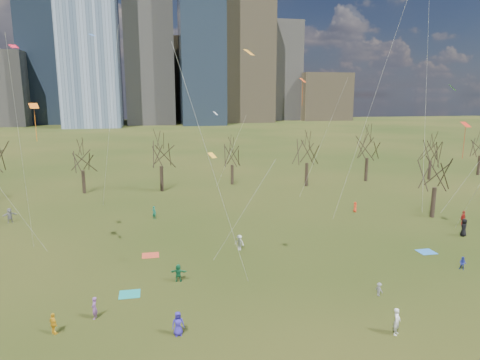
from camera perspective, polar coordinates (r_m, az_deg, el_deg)
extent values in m
plane|color=black|center=(32.89, 4.40, -16.18)|extent=(500.00, 500.00, 0.00)
cube|color=slate|center=(235.24, -12.14, 18.95)|extent=(24.00, 24.00, 95.00)
cube|color=#384C66|center=(227.63, -5.20, 20.68)|extent=(22.00, 22.00, 105.00)
cube|color=#726347|center=(249.64, 0.74, 16.07)|extent=(28.00, 28.00, 72.00)
cube|color=#384C66|center=(253.94, -24.17, 14.25)|extent=(25.00, 25.00, 65.00)
cube|color=slate|center=(269.96, 5.38, 14.18)|extent=(22.00, 22.00, 58.00)
cube|color=#726347|center=(268.48, -9.05, 13.04)|extent=(30.00, 30.00, 48.00)
cube|color=#726347|center=(273.26, 10.75, 10.85)|extent=(30.00, 28.00, 28.00)
cylinder|color=black|center=(71.10, -20.13, -0.24)|extent=(0.52, 0.52, 3.60)
cylinder|color=black|center=(69.27, -10.40, 0.17)|extent=(0.54, 0.54, 4.05)
cylinder|color=black|center=(73.47, -1.06, 0.72)|extent=(0.51, 0.51, 3.38)
cylinder|color=black|center=(72.80, 8.85, 0.73)|extent=(0.54, 0.54, 3.96)
cylinder|color=black|center=(79.50, 16.48, 1.35)|extent=(0.54, 0.54, 4.14)
cylinder|color=black|center=(85.02, 23.95, 1.24)|extent=(0.52, 0.52, 3.51)
cylinder|color=black|center=(93.96, 29.22, 1.71)|extent=(0.53, 0.53, 3.74)
cylinder|color=black|center=(58.86, 24.36, -2.74)|extent=(0.53, 0.53, 3.83)
cube|color=teal|center=(35.26, -14.50, -14.51)|extent=(1.60, 1.50, 0.03)
cube|color=blue|center=(46.33, 23.58, -8.76)|extent=(1.60, 1.50, 0.03)
cube|color=#CC4328|center=(42.56, -11.84, -9.80)|extent=(1.60, 1.50, 0.03)
imported|color=#2F24A0|center=(29.06, -8.26, -18.43)|extent=(0.83, 0.58, 1.61)
imported|color=silver|center=(30.54, 20.17, -17.28)|extent=(0.76, 0.77, 1.79)
imported|color=slate|center=(35.42, 18.05, -13.68)|extent=(0.60, 0.78, 1.06)
imported|color=gold|center=(31.30, -23.61, -17.17)|extent=(0.81, 0.89, 1.46)
imported|color=#17683C|center=(36.40, -8.22, -12.14)|extent=(1.45, 0.75, 1.50)
imported|color=black|center=(52.74, 27.69, -5.63)|extent=(1.11, 1.12, 1.96)
imported|color=#874F9E|center=(32.23, -18.85, -15.83)|extent=(0.48, 0.63, 1.57)
imported|color=#242F9C|center=(43.00, 27.57, -9.83)|extent=(0.72, 0.74, 1.20)
imported|color=silver|center=(42.82, -0.09, -8.33)|extent=(1.14, 1.09, 1.55)
imported|color=#A61C17|center=(56.87, 27.60, -4.54)|extent=(1.14, 0.86, 1.80)
imported|color=slate|center=(58.60, -28.36, -4.18)|extent=(1.73, 1.22, 1.80)
imported|color=#EF3D1A|center=(58.31, 15.09, -3.48)|extent=(0.49, 0.70, 1.36)
imported|color=#17684E|center=(54.24, -11.37, -4.27)|extent=(0.69, 0.70, 1.63)
plane|color=orange|center=(40.21, -25.80, 8.90)|extent=(1.23, 1.17, 0.44)
cylinder|color=silver|center=(38.92, -29.31, -1.03)|extent=(4.73, 5.49, 12.86)
cylinder|color=orange|center=(40.28, -25.60, 6.57)|extent=(0.04, 0.04, 2.70)
plane|color=orange|center=(30.20, 1.21, 16.66)|extent=(0.98, 0.97, 0.42)
cylinder|color=silver|center=(27.66, -3.20, -0.12)|extent=(5.45, 5.00, 16.59)
plane|color=red|center=(49.04, 27.89, 6.57)|extent=(1.10, 0.98, 0.51)
cylinder|color=silver|center=(45.18, 29.18, -0.80)|extent=(3.42, 9.04, 10.83)
cylinder|color=red|center=(49.18, 27.69, 4.40)|extent=(0.04, 0.04, 3.15)
cylinder|color=silver|center=(45.07, 19.25, 15.61)|extent=(6.04, 8.95, 35.25)
plane|color=green|center=(54.41, 26.48, 10.96)|extent=(1.20, 1.29, 0.67)
plane|color=#377BED|center=(56.03, -19.14, 17.82)|extent=(1.11, 1.11, 0.26)
cylinder|color=silver|center=(51.30, -16.97, 7.00)|extent=(3.63, 8.51, 20.71)
plane|color=#F24E14|center=(57.67, 8.37, 13.02)|extent=(1.20, 1.19, 0.58)
cylinder|color=silver|center=(53.75, 10.76, 4.74)|extent=(1.73, 9.71, 15.63)
cylinder|color=#F24E14|center=(57.64, 8.32, 11.25)|extent=(0.04, 0.04, 3.00)
plane|color=yellow|center=(34.62, -3.73, 3.32)|extent=(0.96, 0.92, 0.40)
cylinder|color=silver|center=(34.29, 0.36, -4.39)|extent=(4.36, 3.37, 8.98)
plane|color=red|center=(42.07, -27.93, 15.48)|extent=(1.18, 1.16, 0.34)
cylinder|color=silver|center=(37.68, -27.08, 2.61)|extent=(1.99, 8.84, 17.76)
cylinder|color=silver|center=(51.26, 23.60, 11.70)|extent=(4.08, 3.41, 29.88)
plane|color=silver|center=(63.47, -3.30, 8.88)|extent=(0.88, 0.95, 0.49)
cylinder|color=silver|center=(60.59, -1.31, 3.51)|extent=(3.05, 7.38, 11.12)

